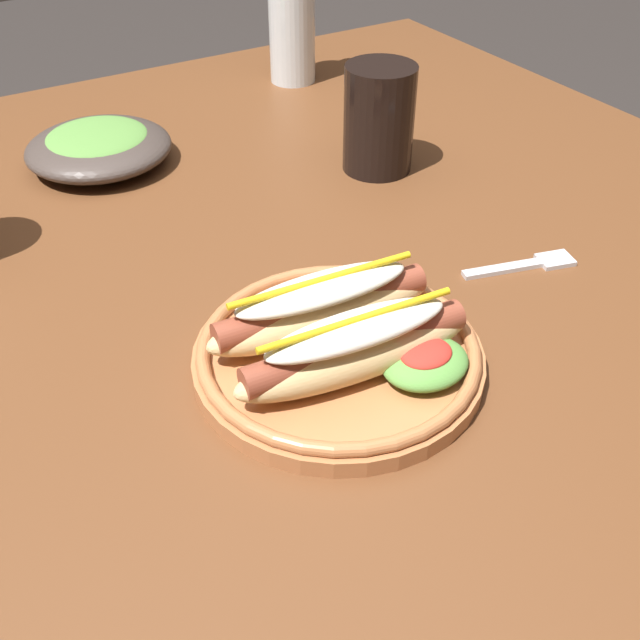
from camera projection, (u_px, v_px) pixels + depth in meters
The scene contains 7 objects.
ground_plane at pixel (248, 625), 1.24m from camera, with size 8.00×8.00×0.00m, color #2D2826.
dining_table at pixel (213, 315), 0.83m from camera, with size 1.34×1.10×0.74m.
hot_dog_plate at pixel (342, 343), 0.62m from camera, with size 0.25×0.25×0.08m.
fork at pixel (528, 265), 0.76m from camera, with size 0.12×0.05×0.00m.
soda_cup at pixel (379, 119), 0.89m from camera, with size 0.09×0.09×0.13m, color black.
glass_bottle at pixel (292, 14), 1.11m from camera, with size 0.07×0.07×0.26m.
side_bowl at pixel (99, 146), 0.93m from camera, with size 0.18×0.18×0.05m.
Camera 1 is at (-0.24, -0.63, 1.17)m, focal length 41.80 mm.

